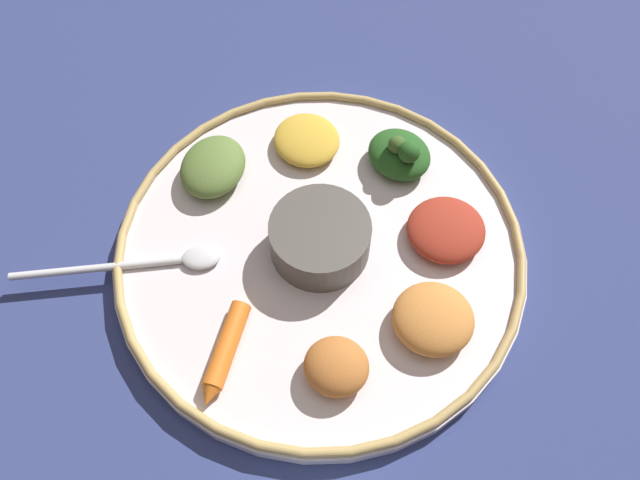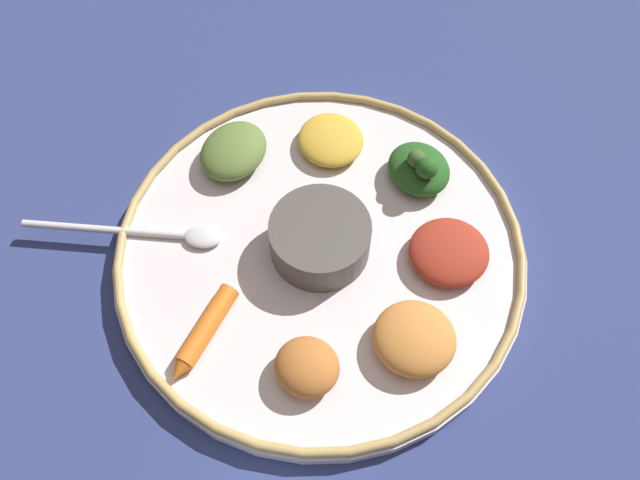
# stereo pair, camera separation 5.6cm
# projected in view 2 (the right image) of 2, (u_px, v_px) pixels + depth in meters

# --- Properties ---
(ground_plane) EXTENTS (2.40, 2.40, 0.00)m
(ground_plane) POSITION_uv_depth(u_px,v_px,m) (320.00, 256.00, 0.59)
(ground_plane) COLOR navy
(platter) EXTENTS (0.37, 0.37, 0.01)m
(platter) POSITION_uv_depth(u_px,v_px,m) (320.00, 252.00, 0.58)
(platter) COLOR silver
(platter) RESTS_ON ground_plane
(platter_rim) EXTENTS (0.37, 0.37, 0.01)m
(platter_rim) POSITION_uv_depth(u_px,v_px,m) (320.00, 247.00, 0.58)
(platter_rim) COLOR tan
(platter_rim) RESTS_ON platter
(center_bowl) EXTENTS (0.09, 0.09, 0.04)m
(center_bowl) POSITION_uv_depth(u_px,v_px,m) (320.00, 237.00, 0.56)
(center_bowl) COLOR #4C4742
(center_bowl) RESTS_ON platter
(spoon) EXTENTS (0.09, 0.17, 0.01)m
(spoon) POSITION_uv_depth(u_px,v_px,m) (153.00, 233.00, 0.58)
(spoon) COLOR silver
(spoon) RESTS_ON platter
(greens_pile) EXTENTS (0.07, 0.07, 0.04)m
(greens_pile) POSITION_uv_depth(u_px,v_px,m) (419.00, 168.00, 0.60)
(greens_pile) COLOR #23511E
(greens_pile) RESTS_ON platter
(carrot_near_spoon) EXTENTS (0.07, 0.07, 0.02)m
(carrot_near_spoon) POSITION_uv_depth(u_px,v_px,m) (204.00, 332.00, 0.53)
(carrot_near_spoon) COLOR orange
(carrot_near_spoon) RESTS_ON platter
(mound_collards) EXTENTS (0.09, 0.09, 0.03)m
(mound_collards) POSITION_uv_depth(u_px,v_px,m) (233.00, 151.00, 0.62)
(mound_collards) COLOR #567033
(mound_collards) RESTS_ON platter
(mound_chickpea) EXTENTS (0.07, 0.07, 0.03)m
(mound_chickpea) POSITION_uv_depth(u_px,v_px,m) (307.00, 367.00, 0.51)
(mound_chickpea) COLOR #B2662D
(mound_chickpea) RESTS_ON platter
(mound_squash) EXTENTS (0.09, 0.09, 0.03)m
(mound_squash) POSITION_uv_depth(u_px,v_px,m) (414.00, 338.00, 0.52)
(mound_squash) COLOR #C67A38
(mound_squash) RESTS_ON platter
(mound_beet) EXTENTS (0.07, 0.08, 0.02)m
(mound_beet) POSITION_uv_depth(u_px,v_px,m) (449.00, 252.00, 0.56)
(mound_beet) COLOR maroon
(mound_beet) RESTS_ON platter
(mound_lentil_yellow) EXTENTS (0.07, 0.07, 0.02)m
(mound_lentil_yellow) POSITION_uv_depth(u_px,v_px,m) (331.00, 140.00, 0.63)
(mound_lentil_yellow) COLOR gold
(mound_lentil_yellow) RESTS_ON platter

